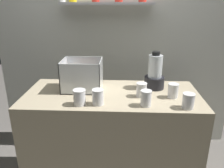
# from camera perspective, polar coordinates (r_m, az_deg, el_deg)

# --- Properties ---
(counter) EXTENTS (1.40, 0.64, 0.90)m
(counter) POSITION_cam_1_polar(r_m,az_deg,el_deg) (2.05, 0.00, -14.05)
(counter) COLOR tan
(counter) RESTS_ON ground_plane
(back_wall_unit) EXTENTS (2.60, 0.24, 2.50)m
(back_wall_unit) POSITION_cam_1_polar(r_m,az_deg,el_deg) (2.48, 0.79, 12.31)
(back_wall_unit) COLOR silver
(back_wall_unit) RESTS_ON ground_plane
(carrot_display_bin) EXTENTS (0.32, 0.26, 0.25)m
(carrot_display_bin) POSITION_cam_1_polar(r_m,az_deg,el_deg) (1.91, -7.24, 0.95)
(carrot_display_bin) COLOR white
(carrot_display_bin) RESTS_ON counter
(blender_pitcher) EXTENTS (0.17, 0.17, 0.31)m
(blender_pitcher) POSITION_cam_1_polar(r_m,az_deg,el_deg) (1.94, 10.66, 2.36)
(blender_pitcher) COLOR black
(blender_pitcher) RESTS_ON counter
(juice_cup_beet_far_left) EXTENTS (0.09, 0.09, 0.11)m
(juice_cup_beet_far_left) POSITION_cam_1_polar(r_m,az_deg,el_deg) (1.63, -8.15, -3.54)
(juice_cup_beet_far_left) COLOR white
(juice_cup_beet_far_left) RESTS_ON counter
(juice_cup_mango_left) EXTENTS (0.09, 0.09, 0.11)m
(juice_cup_mango_left) POSITION_cam_1_polar(r_m,az_deg,el_deg) (1.63, -3.54, -3.46)
(juice_cup_mango_left) COLOR white
(juice_cup_mango_left) RESTS_ON counter
(juice_cup_carrot_middle) EXTENTS (0.08, 0.08, 0.11)m
(juice_cup_carrot_middle) POSITION_cam_1_polar(r_m,az_deg,el_deg) (1.77, 7.41, -1.67)
(juice_cup_carrot_middle) COLOR white
(juice_cup_carrot_middle) RESTS_ON counter
(juice_cup_mango_right) EXTENTS (0.08, 0.08, 0.12)m
(juice_cup_mango_right) POSITION_cam_1_polar(r_m,az_deg,el_deg) (1.62, 8.51, -3.70)
(juice_cup_mango_right) COLOR white
(juice_cup_mango_right) RESTS_ON counter
(juice_cup_pomegranate_far_right) EXTENTS (0.08, 0.08, 0.11)m
(juice_cup_pomegranate_far_right) POSITION_cam_1_polar(r_m,az_deg,el_deg) (1.80, 15.05, -1.85)
(juice_cup_pomegranate_far_right) COLOR white
(juice_cup_pomegranate_far_right) RESTS_ON counter
(juice_cup_carrot_rightmost) EXTENTS (0.08, 0.08, 0.11)m
(juice_cup_carrot_rightmost) POSITION_cam_1_polar(r_m,az_deg,el_deg) (1.65, 18.57, -4.17)
(juice_cup_carrot_rightmost) COLOR white
(juice_cup_carrot_rightmost) RESTS_ON counter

